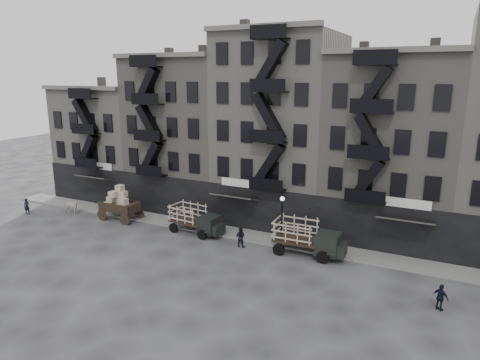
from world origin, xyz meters
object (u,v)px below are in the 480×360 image
at_px(horse, 71,207).
at_px(stake_truck_east, 307,236).
at_px(pedestrian_west, 27,206).
at_px(wagon, 119,200).
at_px(policeman, 441,298).
at_px(stake_truck_west, 195,218).
at_px(pedestrian_mid, 240,237).

distance_m(horse, stake_truck_east, 24.17).
distance_m(stake_truck_east, pedestrian_west, 28.13).
distance_m(wagon, stake_truck_east, 18.58).
relative_size(horse, policeman, 1.06).
xyz_separation_m(stake_truck_west, policeman, (19.63, -4.45, -0.59)).
relative_size(wagon, pedestrian_west, 2.48).
relative_size(stake_truck_east, pedestrian_mid, 3.21).
height_order(stake_truck_west, pedestrian_mid, stake_truck_west).
distance_m(horse, stake_truck_west, 14.05).
bearing_deg(wagon, stake_truck_west, 2.39).
relative_size(horse, stake_truck_east, 0.32).
bearing_deg(policeman, stake_truck_east, 5.30).
distance_m(stake_truck_west, policeman, 20.14).
relative_size(horse, pedestrian_mid, 1.02).
bearing_deg(wagon, pedestrian_mid, -2.44).
distance_m(stake_truck_east, pedestrian_mid, 5.40).
bearing_deg(pedestrian_mid, pedestrian_west, -0.46).
height_order(horse, pedestrian_mid, pedestrian_mid).
xyz_separation_m(horse, wagon, (5.57, 0.81, 1.15)).
bearing_deg(stake_truck_east, wagon, 178.80).
xyz_separation_m(wagon, pedestrian_west, (-9.41, -2.78, -1.09)).
height_order(stake_truck_east, pedestrian_mid, stake_truck_east).
xyz_separation_m(pedestrian_mid, policeman, (14.76, -3.41, -0.03)).
bearing_deg(pedestrian_mid, stake_truck_east, -176.03).
relative_size(stake_truck_west, policeman, 3.10).
xyz_separation_m(stake_truck_east, policeman, (9.48, -4.27, -0.74)).
bearing_deg(wagon, policeman, -7.32).
bearing_deg(policeman, pedestrian_west, 27.18).
height_order(wagon, policeman, wagon).
distance_m(stake_truck_west, pedestrian_west, 18.09).
bearing_deg(policeman, pedestrian_mid, 16.50).
bearing_deg(horse, pedestrian_mid, -107.35).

